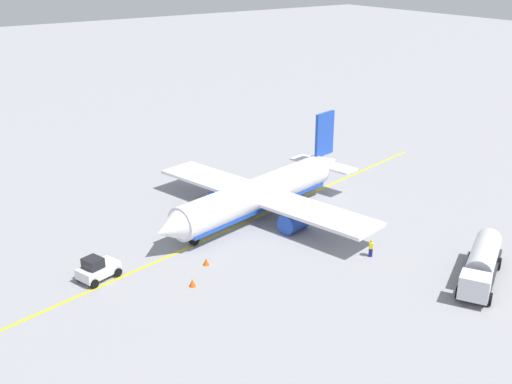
% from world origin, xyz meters
% --- Properties ---
extents(ground_plane, '(400.00, 400.00, 0.00)m').
position_xyz_m(ground_plane, '(0.00, 0.00, 0.00)').
color(ground_plane, '#939399').
extents(airplane, '(28.38, 28.53, 9.49)m').
position_xyz_m(airplane, '(-0.50, -0.11, 2.56)').
color(airplane, white).
rests_on(airplane, ground).
extents(fuel_tanker, '(10.65, 7.38, 3.15)m').
position_xyz_m(fuel_tanker, '(-8.11, 22.72, 1.73)').
color(fuel_tanker, '#2D2D33').
rests_on(fuel_tanker, ground).
extents(pushback_tug, '(4.03, 3.19, 2.20)m').
position_xyz_m(pushback_tug, '(19.28, 3.05, 1.01)').
color(pushback_tug, silver).
rests_on(pushback_tug, ground).
extents(refueling_worker, '(0.61, 0.63, 1.71)m').
position_xyz_m(refueling_worker, '(-3.65, 13.74, 0.82)').
color(refueling_worker, navy).
rests_on(refueling_worker, ground).
extents(safety_cone_nose, '(0.61, 0.61, 0.68)m').
position_xyz_m(safety_cone_nose, '(10.08, 6.29, 0.34)').
color(safety_cone_nose, '#F2590F').
rests_on(safety_cone_nose, ground).
extents(safety_cone_wingtip, '(0.63, 0.63, 0.70)m').
position_xyz_m(safety_cone_wingtip, '(13.08, 9.01, 0.35)').
color(safety_cone_wingtip, '#F2590F').
rests_on(safety_cone_wingtip, ground).
extents(taxi_line_marking, '(62.21, 14.24, 0.01)m').
position_xyz_m(taxi_line_marking, '(0.00, 0.00, 0.01)').
color(taxi_line_marking, yellow).
rests_on(taxi_line_marking, ground).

